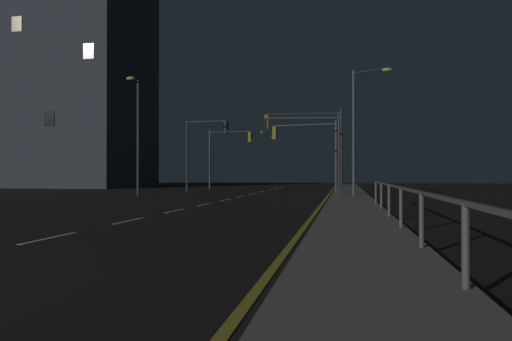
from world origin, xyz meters
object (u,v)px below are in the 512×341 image
object	(u,v)px
traffic_light_overhead_east	(228,147)
traffic_light_mid_left	(303,137)
traffic_light_far_right	(306,141)
traffic_light_far_center	(204,141)
traffic_light_mid_right	(306,134)
street_lamp_median	(360,119)
building_distant	(75,55)
street_lamp_corner	(137,126)

from	to	relation	value
traffic_light_overhead_east	traffic_light_mid_left	bearing A→B (deg)	-60.46
traffic_light_far_right	traffic_light_mid_left	bearing A→B (deg)	-87.66
traffic_light_mid_left	traffic_light_far_center	bearing A→B (deg)	140.42
traffic_light_overhead_east	traffic_light_mid_right	world-z (taller)	traffic_light_mid_right
traffic_light_far_right	traffic_light_overhead_east	size ratio (longest dim) A/B	0.91
traffic_light_far_right	traffic_light_mid_left	distance (m)	5.61
traffic_light_overhead_east	street_lamp_median	size ratio (longest dim) A/B	0.77
traffic_light_mid_right	traffic_light_far_right	bearing A→B (deg)	94.67
traffic_light_far_right	traffic_light_overhead_east	bearing A→B (deg)	131.78
traffic_light_far_center	building_distant	xyz separation A→B (m)	(-18.67, 12.62, 10.64)
traffic_light_overhead_east	traffic_light_mid_right	size ratio (longest dim) A/B	1.02
traffic_light_far_right	traffic_light_overhead_east	xyz separation A→B (m)	(-8.06, 9.02, 0.19)
traffic_light_mid_left	street_lamp_corner	size ratio (longest dim) A/B	0.66
traffic_light_mid_left	traffic_light_overhead_east	world-z (taller)	traffic_light_overhead_east
traffic_light_far_right	building_distant	distance (m)	31.99
traffic_light_far_center	street_lamp_corner	size ratio (longest dim) A/B	0.77
traffic_light_mid_left	building_distant	bearing A→B (deg)	144.16
traffic_light_mid_right	traffic_light_far_center	bearing A→B (deg)	151.83
traffic_light_far_right	traffic_light_mid_right	world-z (taller)	traffic_light_mid_right
traffic_light_far_right	traffic_light_far_center	bearing A→B (deg)	171.27
street_lamp_median	traffic_light_far_right	bearing A→B (deg)	119.47
traffic_light_mid_left	traffic_light_overhead_east	size ratio (longest dim) A/B	0.88
traffic_light_far_right	traffic_light_far_center	xyz separation A→B (m)	(-8.04, 1.23, 0.24)
traffic_light_far_center	street_lamp_median	size ratio (longest dim) A/B	0.79
traffic_light_mid_right	street_lamp_median	size ratio (longest dim) A/B	0.75
traffic_light_far_center	street_lamp_corner	world-z (taller)	street_lamp_corner
street_lamp_median	traffic_light_far_center	bearing A→B (deg)	146.83
traffic_light_far_center	street_lamp_corner	bearing A→B (deg)	-107.95
traffic_light_far_center	traffic_light_mid_right	distance (m)	9.42
traffic_light_mid_left	traffic_light_mid_right	distance (m)	2.42
traffic_light_far_right	building_distant	xyz separation A→B (m)	(-26.71, 13.85, 10.88)
traffic_light_mid_left	traffic_light_far_right	bearing A→B (deg)	92.34
traffic_light_mid_left	street_lamp_median	distance (m)	3.58
traffic_light_mid_right	building_distant	bearing A→B (deg)	147.68
street_lamp_corner	street_lamp_median	bearing A→B (deg)	-1.74
traffic_light_overhead_east	traffic_light_mid_right	xyz separation A→B (m)	(8.32, -12.23, 0.10)
traffic_light_mid_left	street_lamp_corner	xyz separation A→B (m)	(-10.60, -0.35, 0.84)
traffic_light_far_center	street_lamp_corner	distance (m)	7.57
traffic_light_far_right	traffic_light_mid_left	xyz separation A→B (m)	(0.23, -5.60, -0.12)
traffic_light_mid_left	traffic_light_mid_right	size ratio (longest dim) A/B	0.90
traffic_light_mid_left	building_distant	size ratio (longest dim) A/B	0.17
traffic_light_mid_left	traffic_light_overhead_east	bearing A→B (deg)	119.54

